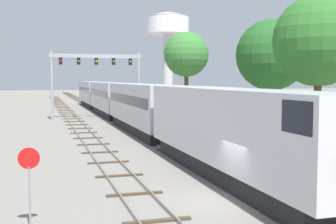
{
  "coord_description": "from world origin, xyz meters",
  "views": [
    {
      "loc": [
        -7.6,
        -17.48,
        5.3
      ],
      "look_at": [
        1.0,
        12.0,
        3.0
      ],
      "focal_mm": 47.29,
      "sensor_mm": 36.0,
      "label": 1
    }
  ],
  "objects_px": {
    "water_tower": "(168,29)",
    "trackside_tree_mid": "(272,55)",
    "stop_sign": "(29,176)",
    "trackside_tree_right": "(186,55)",
    "passenger_train": "(121,101)",
    "trackside_tree_left": "(319,41)",
    "signal_gantry": "(96,70)"
  },
  "relations": [
    {
      "from": "water_tower",
      "to": "trackside_tree_mid",
      "type": "xyz_separation_m",
      "value": [
        -6.41,
        -64.21,
        -9.96
      ]
    },
    {
      "from": "water_tower",
      "to": "stop_sign",
      "type": "distance_m",
      "value": 99.82
    },
    {
      "from": "stop_sign",
      "to": "trackside_tree_right",
      "type": "xyz_separation_m",
      "value": [
        19.42,
        40.19,
        6.67
      ]
    },
    {
      "from": "trackside_tree_right",
      "to": "water_tower",
      "type": "bearing_deg",
      "value": 76.42
    },
    {
      "from": "passenger_train",
      "to": "stop_sign",
      "type": "relative_size",
      "value": 29.49
    },
    {
      "from": "stop_sign",
      "to": "trackside_tree_left",
      "type": "relative_size",
      "value": 0.25
    },
    {
      "from": "trackside_tree_left",
      "to": "trackside_tree_mid",
      "type": "relative_size",
      "value": 0.94
    },
    {
      "from": "trackside_tree_left",
      "to": "stop_sign",
      "type": "bearing_deg",
      "value": -149.64
    },
    {
      "from": "water_tower",
      "to": "trackside_tree_right",
      "type": "bearing_deg",
      "value": -103.58
    },
    {
      "from": "trackside_tree_left",
      "to": "trackside_tree_mid",
      "type": "xyz_separation_m",
      "value": [
        5.91,
        17.25,
        -0.03
      ]
    },
    {
      "from": "stop_sign",
      "to": "trackside_tree_mid",
      "type": "relative_size",
      "value": 0.24
    },
    {
      "from": "signal_gantry",
      "to": "trackside_tree_mid",
      "type": "xyz_separation_m",
      "value": [
        18.04,
        -14.05,
        1.49
      ]
    },
    {
      "from": "water_tower",
      "to": "trackside_tree_left",
      "type": "height_order",
      "value": "water_tower"
    },
    {
      "from": "signal_gantry",
      "to": "water_tower",
      "type": "bearing_deg",
      "value": 64.01
    },
    {
      "from": "passenger_train",
      "to": "trackside_tree_left",
      "type": "relative_size",
      "value": 7.45
    },
    {
      "from": "water_tower",
      "to": "stop_sign",
      "type": "relative_size",
      "value": 7.77
    },
    {
      "from": "passenger_train",
      "to": "trackside_tree_right",
      "type": "height_order",
      "value": "trackside_tree_right"
    },
    {
      "from": "passenger_train",
      "to": "stop_sign",
      "type": "height_order",
      "value": "passenger_train"
    },
    {
      "from": "stop_sign",
      "to": "trackside_tree_left",
      "type": "xyz_separation_m",
      "value": [
        19.88,
        11.65,
        6.17
      ]
    },
    {
      "from": "passenger_train",
      "to": "stop_sign",
      "type": "distance_m",
      "value": 38.67
    },
    {
      "from": "signal_gantry",
      "to": "trackside_tree_right",
      "type": "xyz_separation_m",
      "value": [
        11.67,
        -2.75,
        2.02
      ]
    },
    {
      "from": "stop_sign",
      "to": "trackside_tree_mid",
      "type": "bearing_deg",
      "value": 48.25
    },
    {
      "from": "passenger_train",
      "to": "trackside_tree_left",
      "type": "distance_m",
      "value": 28.06
    },
    {
      "from": "trackside_tree_left",
      "to": "trackside_tree_right",
      "type": "distance_m",
      "value": 28.55
    },
    {
      "from": "passenger_train",
      "to": "trackside_tree_mid",
      "type": "bearing_deg",
      "value": -28.14
    },
    {
      "from": "water_tower",
      "to": "signal_gantry",
      "type": "bearing_deg",
      "value": -115.99
    },
    {
      "from": "signal_gantry",
      "to": "trackside_tree_left",
      "type": "distance_m",
      "value": 33.6
    },
    {
      "from": "trackside_tree_mid",
      "to": "trackside_tree_left",
      "type": "bearing_deg",
      "value": -108.91
    },
    {
      "from": "passenger_train",
      "to": "trackside_tree_left",
      "type": "xyz_separation_m",
      "value": [
        9.88,
        -25.69,
        5.44
      ]
    },
    {
      "from": "stop_sign",
      "to": "trackside_tree_mid",
      "type": "distance_m",
      "value": 39.22
    },
    {
      "from": "trackside_tree_right",
      "to": "trackside_tree_mid",
      "type": "bearing_deg",
      "value": -60.55
    },
    {
      "from": "stop_sign",
      "to": "signal_gantry",
      "type": "bearing_deg",
      "value": 79.77
    }
  ]
}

